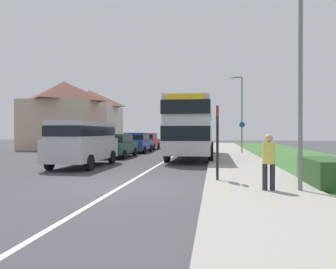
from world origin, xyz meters
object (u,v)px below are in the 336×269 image
object	(u,v)px
parked_van_silver	(84,140)
pedestrian_at_stop	(269,159)
parked_car_dark_green	(117,144)
street_lamp_mid	(241,108)
parked_car_red	(147,140)
bus_stop_sign	(217,137)
cycle_route_sign	(242,136)
double_decker_bus	(192,126)
street_lamp_near	(297,24)
parked_car_blue	(137,142)

from	to	relation	value
parked_van_silver	pedestrian_at_stop	bearing A→B (deg)	-38.10
parked_car_dark_green	street_lamp_mid	distance (m)	11.97
parked_car_red	bus_stop_sign	distance (m)	21.82
parked_van_silver	cycle_route_sign	world-z (taller)	cycle_route_sign
cycle_route_sign	pedestrian_at_stop	bearing A→B (deg)	-92.36
double_decker_bus	parked_van_silver	distance (m)	7.83
street_lamp_near	street_lamp_mid	distance (m)	19.65
double_decker_bus	parked_car_blue	size ratio (longest dim) A/B	2.34
parked_car_red	parked_van_silver	bearing A→B (deg)	-89.45
cycle_route_sign	street_lamp_mid	world-z (taller)	street_lamp_mid
parked_car_blue	parked_car_red	world-z (taller)	parked_car_blue
bus_stop_sign	street_lamp_mid	size ratio (longest dim) A/B	0.40
parked_car_red	cycle_route_sign	bearing A→B (deg)	-33.39
parked_car_red	bus_stop_sign	size ratio (longest dim) A/B	1.69
double_decker_bus	bus_stop_sign	distance (m)	10.54
street_lamp_mid	parked_car_blue	bearing A→B (deg)	-165.57
cycle_route_sign	street_lamp_near	xyz separation A→B (m)	(0.07, -16.65, 3.26)
parked_car_blue	pedestrian_at_stop	world-z (taller)	same
parked_car_red	street_lamp_near	xyz separation A→B (m)	(8.83, -22.42, 3.79)
pedestrian_at_stop	cycle_route_sign	world-z (taller)	cycle_route_sign
parked_car_blue	parked_car_red	bearing A→B (deg)	92.10
parked_van_silver	street_lamp_near	bearing A→B (deg)	-35.05
parked_car_dark_green	parked_car_red	bearing A→B (deg)	90.45
parked_car_dark_green	street_lamp_mid	size ratio (longest dim) A/B	0.70
parked_car_dark_green	cycle_route_sign	xyz separation A→B (m)	(8.67, 4.59, 0.54)
parked_car_dark_green	pedestrian_at_stop	xyz separation A→B (m)	(7.98, -12.17, 0.09)
cycle_route_sign	street_lamp_near	distance (m)	16.96
double_decker_bus	pedestrian_at_stop	size ratio (longest dim) A/B	6.13
parked_car_blue	cycle_route_sign	world-z (taller)	cycle_route_sign
pedestrian_at_stop	parked_van_silver	bearing A→B (deg)	141.90
double_decker_bus	cycle_route_sign	bearing A→B (deg)	51.73
parked_van_silver	parked_car_red	size ratio (longest dim) A/B	1.18
double_decker_bus	street_lamp_near	size ratio (longest dim) A/B	1.24
parked_van_silver	parked_car_blue	world-z (taller)	parked_van_silver
parked_van_silver	parked_car_blue	size ratio (longest dim) A/B	1.18
parked_van_silver	bus_stop_sign	world-z (taller)	bus_stop_sign
parked_car_dark_green	parked_car_blue	distance (m)	5.34
parked_van_silver	parked_car_red	xyz separation A→B (m)	(-0.16, 16.33, -0.43)
cycle_route_sign	street_lamp_near	size ratio (longest dim) A/B	0.31
parked_van_silver	bus_stop_sign	xyz separation A→B (m)	(6.53, -4.43, 0.21)
street_lamp_near	bus_stop_sign	bearing A→B (deg)	142.21
street_lamp_mid	parked_van_silver	bearing A→B (deg)	-122.76
double_decker_bus	cycle_route_sign	world-z (taller)	double_decker_bus
parked_car_red	pedestrian_at_stop	world-z (taller)	pedestrian_at_stop
parked_van_silver	pedestrian_at_stop	distance (m)	10.06
parked_car_blue	street_lamp_near	bearing A→B (deg)	-63.57
parked_van_silver	street_lamp_near	world-z (taller)	street_lamp_near
parked_car_red	street_lamp_mid	world-z (taller)	street_lamp_mid
street_lamp_near	parked_car_dark_green	bearing A→B (deg)	125.96
double_decker_bus	pedestrian_at_stop	distance (m)	12.58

